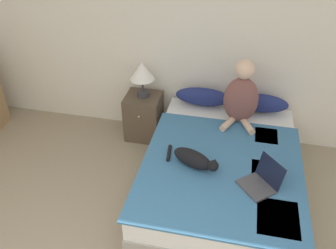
% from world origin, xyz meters
% --- Properties ---
extents(wall_back, '(6.10, 0.05, 2.55)m').
position_xyz_m(wall_back, '(0.00, 3.12, 1.27)').
color(wall_back, silver).
rests_on(wall_back, ground_plane).
extents(bed, '(1.47, 1.98, 0.50)m').
position_xyz_m(bed, '(0.63, 2.05, 0.25)').
color(bed, '#9E998E').
rests_on(bed, ground_plane).
extents(pillow_near, '(0.63, 0.20, 0.21)m').
position_xyz_m(pillow_near, '(0.31, 2.92, 0.61)').
color(pillow_near, navy).
rests_on(pillow_near, bed).
extents(pillow_far, '(0.63, 0.20, 0.21)m').
position_xyz_m(pillow_far, '(0.95, 2.92, 0.61)').
color(pillow_far, navy).
rests_on(pillow_far, bed).
extents(person_sitting, '(0.37, 0.36, 0.72)m').
position_xyz_m(person_sitting, '(0.74, 2.67, 0.81)').
color(person_sitting, brown).
rests_on(person_sitting, bed).
extents(cat_tabby, '(0.51, 0.37, 0.16)m').
position_xyz_m(cat_tabby, '(0.38, 1.84, 0.58)').
color(cat_tabby, black).
rests_on(cat_tabby, bed).
extents(laptop_open, '(0.40, 0.40, 0.24)m').
position_xyz_m(laptop_open, '(0.98, 1.71, 0.55)').
color(laptop_open, '#424247').
rests_on(laptop_open, bed).
extents(nightstand, '(0.41, 0.41, 0.56)m').
position_xyz_m(nightstand, '(-0.39, 2.85, 0.28)').
color(nightstand, brown).
rests_on(nightstand, ground_plane).
extents(table_lamp, '(0.29, 0.29, 0.43)m').
position_xyz_m(table_lamp, '(-0.38, 2.86, 0.87)').
color(table_lamp, '#38383D').
rests_on(table_lamp, nightstand).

